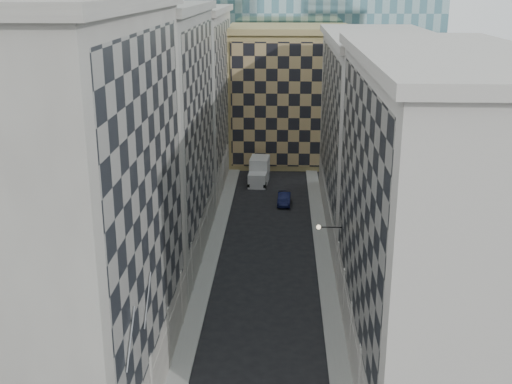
# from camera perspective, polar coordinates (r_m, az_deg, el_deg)

# --- Properties ---
(sidewalk_west) EXTENTS (1.50, 100.00, 0.15)m
(sidewalk_west) POSITION_cam_1_polar(r_m,az_deg,el_deg) (58.55, -4.23, -6.46)
(sidewalk_west) COLOR gray
(sidewalk_west) RESTS_ON ground
(sidewalk_east) EXTENTS (1.50, 100.00, 0.15)m
(sidewalk_east) POSITION_cam_1_polar(r_m,az_deg,el_deg) (58.31, 6.15, -6.63)
(sidewalk_east) COLOR gray
(sidewalk_east) RESTS_ON ground
(bldg_left_a) EXTENTS (10.80, 22.80, 23.70)m
(bldg_left_a) POSITION_cam_1_polar(r_m,az_deg,el_deg) (38.12, -16.35, -1.83)
(bldg_left_a) COLOR gray
(bldg_left_a) RESTS_ON ground
(bldg_left_b) EXTENTS (10.80, 22.80, 22.70)m
(bldg_left_b) POSITION_cam_1_polar(r_m,az_deg,el_deg) (58.66, -9.64, 5.00)
(bldg_left_b) COLOR gray
(bldg_left_b) RESTS_ON ground
(bldg_left_c) EXTENTS (10.80, 22.80, 21.70)m
(bldg_left_c) POSITION_cam_1_polar(r_m,az_deg,el_deg) (79.99, -6.41, 8.22)
(bldg_left_c) COLOR gray
(bldg_left_c) RESTS_ON ground
(bldg_right_a) EXTENTS (10.80, 26.80, 20.70)m
(bldg_right_a) POSITION_cam_1_polar(r_m,az_deg,el_deg) (41.51, 15.64, -2.34)
(bldg_right_a) COLOR #BCB5AC
(bldg_right_a) RESTS_ON ground
(bldg_right_b) EXTENTS (10.80, 28.80, 19.70)m
(bldg_right_b) POSITION_cam_1_polar(r_m,az_deg,el_deg) (67.17, 10.65, 5.30)
(bldg_right_b) COLOR #BCB5AC
(bldg_right_b) RESTS_ON ground
(tan_block) EXTENTS (16.80, 14.80, 18.80)m
(tan_block) POSITION_cam_1_polar(r_m,az_deg,el_deg) (92.01, 2.89, 8.71)
(tan_block) COLOR #A28E55
(tan_block) RESTS_ON ground
(flagpoles_left) EXTENTS (0.10, 6.33, 2.33)m
(flagpoles_left) POSITION_cam_1_polar(r_m,az_deg,el_deg) (33.95, -10.31, -10.98)
(flagpoles_left) COLOR gray
(flagpoles_left) RESTS_ON ground
(bracket_lamp) EXTENTS (1.98, 0.36, 0.36)m
(bracket_lamp) POSITION_cam_1_polar(r_m,az_deg,el_deg) (50.36, 5.79, -3.13)
(bracket_lamp) COLOR black
(bracket_lamp) RESTS_ON ground
(box_truck) EXTENTS (2.69, 5.83, 3.12)m
(box_truck) POSITION_cam_1_polar(r_m,az_deg,el_deg) (81.92, 0.28, 1.77)
(box_truck) COLOR silver
(box_truck) RESTS_ON ground
(dark_car) EXTENTS (1.57, 4.18, 1.36)m
(dark_car) POSITION_cam_1_polar(r_m,az_deg,el_deg) (74.08, 2.52, -0.58)
(dark_car) COLOR #0E1234
(dark_car) RESTS_ON ground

